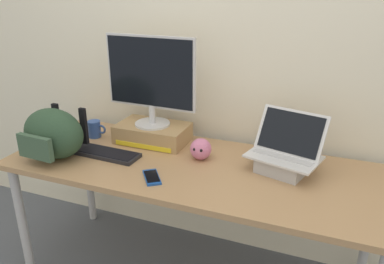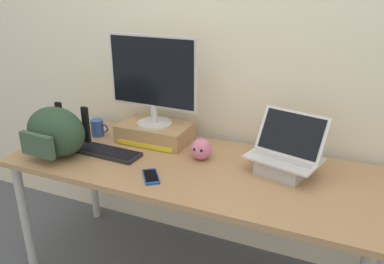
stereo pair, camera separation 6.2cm
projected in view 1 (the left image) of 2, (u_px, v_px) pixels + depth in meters
name	position (u px, v px, depth m)	size (l,w,h in m)	color
back_wall	(222.00, 42.00, 2.16)	(7.00, 0.10, 2.60)	silver
desk	(192.00, 176.00, 1.99)	(1.92, 0.74, 0.74)	#A87F56
toner_box_yellow	(153.00, 133.00, 2.23)	(0.41, 0.26, 0.10)	#A88456
desktop_monitor	(151.00, 78.00, 2.11)	(0.54, 0.20, 0.51)	silver
open_laptop	(284.00, 159.00, 1.88)	(0.39, 0.31, 0.29)	#ADADB2
external_keyboard	(102.00, 152.00, 2.07)	(0.44, 0.15, 0.02)	black
messenger_backpack	(53.00, 134.00, 2.00)	(0.36, 0.30, 0.27)	#28422D
coffee_mug	(95.00, 129.00, 2.29)	(0.12, 0.08, 0.10)	#2D4C93
cell_phone	(152.00, 177.00, 1.83)	(0.15, 0.16, 0.01)	#19479E
plush_toy	(201.00, 149.00, 2.01)	(0.11, 0.11, 0.11)	#CC7099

